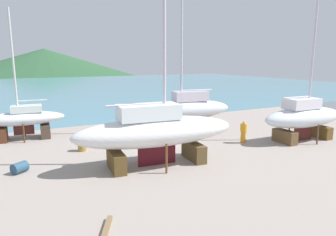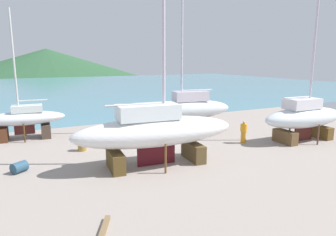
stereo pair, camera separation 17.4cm
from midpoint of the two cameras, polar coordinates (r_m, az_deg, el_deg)
name	(u,v)px [view 2 (the right image)]	position (r m, az deg, el deg)	size (l,w,h in m)	color
ground_plane	(178,156)	(20.06, 2.21, -7.18)	(49.50, 49.50, 0.00)	gray
sea_water	(61,88)	(72.99, -19.47, 5.40)	(144.53, 86.18, 0.01)	teal
headland_hill	(48,71)	(188.65, -21.73, 8.26)	(165.67, 165.67, 25.05)	#2B5333
sailboat_far_slipway	(186,109)	(25.96, 3.65, 1.64)	(8.45, 3.25, 12.97)	#523F1F
sailboat_large_starboard	(304,117)	(25.71, 24.48, 0.19)	(7.68, 2.82, 13.56)	brown
sailboat_small_center	(155,131)	(17.89, -2.09, -2.38)	(10.11, 3.64, 15.22)	brown
sailboat_mid_port	(24,119)	(26.45, -25.33, -0.17)	(6.33, 2.41, 10.02)	#542E1B
worker	(244,132)	(23.58, 14.27, -2.52)	(0.39, 0.50, 1.71)	orange
barrel_by_slipway	(19,167)	(19.07, -25.99, -8.33)	(0.61, 0.61, 0.80)	#2A4E66
barrel_rust_far	(82,145)	(21.89, -15.68, -4.88)	(0.59, 0.59, 0.84)	olive
timber_long_aft	(125,134)	(25.69, -7.94, -3.09)	(2.19, 0.23, 0.12)	brown
timber_long_fore	(102,235)	(11.76, -11.93, -20.83)	(2.55, 0.19, 0.17)	brown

